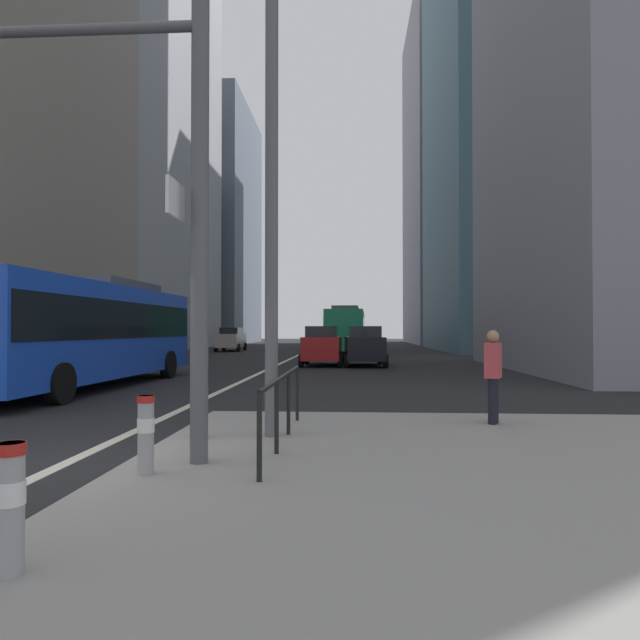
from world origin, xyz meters
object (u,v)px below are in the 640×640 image
at_px(car_receding_far, 364,346).
at_px(street_lamp_post, 272,103).
at_px(pedestrian_waiting, 493,372).
at_px(car_receding_near, 322,346).
at_px(traffic_signal_gantry, 38,144).
at_px(bollard_right, 146,430).
at_px(bollard_back, 197,409).
at_px(car_oncoming_mid, 231,339).
at_px(city_bus_blue_oncoming, 88,328).
at_px(bollard_left, 10,501).
at_px(city_bus_red_distant, 343,329).
at_px(city_bus_red_receding, 347,329).

bearing_deg(car_receding_far, street_lamp_post, -95.34).
bearing_deg(pedestrian_waiting, car_receding_near, 102.62).
bearing_deg(traffic_signal_gantry, street_lamp_post, 32.86).
bearing_deg(car_receding_near, car_receding_far, -3.31).
xyz_separation_m(bollard_right, bollard_back, (0.00, 2.06, -0.05)).
xyz_separation_m(car_oncoming_mid, street_lamp_post, (8.92, -37.34, 4.29)).
height_order(car_receding_near, car_receding_far, same).
bearing_deg(bollard_back, pedestrian_waiting, 18.58).
height_order(city_bus_blue_oncoming, bollard_left, city_bus_blue_oncoming).
bearing_deg(city_bus_red_distant, traffic_signal_gantry, -93.23).
bearing_deg(car_receding_near, traffic_signal_gantry, -96.66).
relative_size(city_bus_red_distant, car_receding_far, 2.50).
bearing_deg(bollard_back, car_receding_near, 87.58).
bearing_deg(city_bus_blue_oncoming, bollard_right, -61.02).
xyz_separation_m(car_oncoming_mid, car_receding_near, (8.65, -18.32, -0.00)).
bearing_deg(car_receding_near, city_bus_red_receding, 85.66).
bearing_deg(bollard_right, car_oncoming_mid, 101.18).
bearing_deg(bollard_left, car_receding_near, 88.19).
height_order(city_bus_blue_oncoming, pedestrian_waiting, city_bus_blue_oncoming).
bearing_deg(city_bus_red_receding, car_receding_near, -94.34).
height_order(city_bus_red_receding, car_receding_near, city_bus_red_receding).
height_order(traffic_signal_gantry, bollard_left, traffic_signal_gantry).
xyz_separation_m(city_bus_blue_oncoming, street_lamp_post, (6.81, -8.03, 3.45)).
height_order(city_bus_red_receding, car_oncoming_mid, city_bus_red_receding).
relative_size(car_receding_near, bollard_left, 4.76).
distance_m(bollard_left, bollard_right, 2.59).
bearing_deg(city_bus_blue_oncoming, city_bus_red_receding, 72.90).
relative_size(car_receding_near, car_receding_far, 0.97).
distance_m(bollard_left, bollard_back, 4.65).
height_order(city_bus_red_distant, car_oncoming_mid, city_bus_red_distant).
height_order(city_bus_blue_oncoming, car_receding_near, city_bus_blue_oncoming).
distance_m(car_oncoming_mid, street_lamp_post, 38.63).
xyz_separation_m(city_bus_blue_oncoming, car_receding_far, (8.57, 10.87, -0.85)).
distance_m(bollard_left, pedestrian_waiting, 7.83).
bearing_deg(car_receding_far, car_oncoming_mid, 120.10).
relative_size(city_bus_red_receding, car_oncoming_mid, 2.54).
relative_size(bollard_back, pedestrian_waiting, 0.48).
height_order(city_bus_red_distant, traffic_signal_gantry, traffic_signal_gantry).
xyz_separation_m(bollard_left, pedestrian_waiting, (4.70, 6.25, 0.40)).
height_order(city_bus_blue_oncoming, car_oncoming_mid, city_bus_blue_oncoming).
bearing_deg(city_bus_red_distant, car_receding_near, -90.81).
bearing_deg(city_bus_red_receding, bollard_right, -93.03).
distance_m(city_bus_blue_oncoming, bollard_left, 14.20).
height_order(car_oncoming_mid, street_lamp_post, street_lamp_post).
height_order(car_receding_far, bollard_left, car_receding_far).
distance_m(city_bus_red_distant, car_oncoming_mid, 14.57).
xyz_separation_m(city_bus_red_receding, bollard_right, (-1.85, -34.92, -1.19)).
xyz_separation_m(bollard_right, pedestrian_waiting, (4.77, 3.66, 0.40)).
relative_size(car_receding_far, traffic_signal_gantry, 0.69).
xyz_separation_m(traffic_signal_gantry, bollard_left, (1.67, -3.13, -3.48)).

